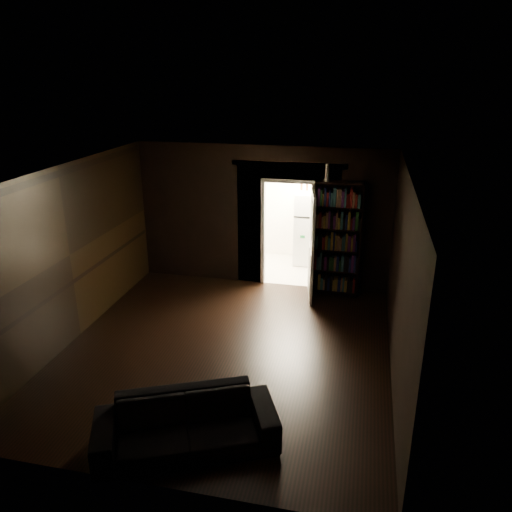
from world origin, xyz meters
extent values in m
plane|color=black|center=(0.00, 0.00, 0.00)|extent=(5.50, 5.50, 0.00)
cube|color=black|center=(-1.23, 2.80, 1.40)|extent=(2.55, 0.10, 2.80)
cube|color=black|center=(1.73, 2.80, 1.40)|extent=(1.55, 0.10, 2.80)
cube|color=black|center=(0.50, 2.80, 2.45)|extent=(0.90, 0.10, 0.70)
cube|color=black|center=(-2.50, 0.00, 1.40)|extent=(0.02, 5.50, 2.80)
cube|color=black|center=(2.50, 0.00, 1.40)|extent=(0.02, 5.50, 2.80)
cube|color=black|center=(0.00, -2.75, 1.40)|extent=(5.00, 0.02, 2.80)
cube|color=beige|center=(0.00, 0.00, 2.80)|extent=(5.00, 5.50, 0.02)
cube|color=silver|center=(0.50, 2.74, 1.05)|extent=(1.04, 0.06, 2.17)
cube|color=beige|center=(0.50, 3.65, -0.05)|extent=(2.20, 1.80, 0.10)
cube|color=white|center=(0.50, 4.50, 1.20)|extent=(2.20, 0.10, 2.40)
cube|color=white|center=(-0.55, 3.65, 1.20)|extent=(0.10, 1.60, 2.40)
cube|color=white|center=(1.55, 3.65, 1.20)|extent=(0.10, 1.60, 2.40)
cube|color=white|center=(0.50, 3.65, 2.45)|extent=(2.20, 1.80, 0.10)
cube|color=#BB646D|center=(0.50, 4.44, 2.22)|extent=(2.00, 0.04, 0.26)
imported|color=black|center=(0.13, -2.10, 0.40)|extent=(2.26, 1.67, 0.80)
cube|color=black|center=(1.49, 2.59, 1.10)|extent=(0.96, 0.61, 2.20)
cube|color=white|center=(0.85, 4.11, 0.82)|extent=(0.87, 0.82, 1.65)
cube|color=silver|center=(1.04, 2.31, 1.02)|extent=(0.19, 0.85, 2.05)
cube|color=white|center=(1.24, 2.60, 2.36)|extent=(0.11, 0.11, 0.32)
cube|color=black|center=(0.82, 4.14, 1.77)|extent=(0.62, 0.09, 0.25)
camera|label=1|loc=(1.93, -6.50, 4.12)|focal=35.00mm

